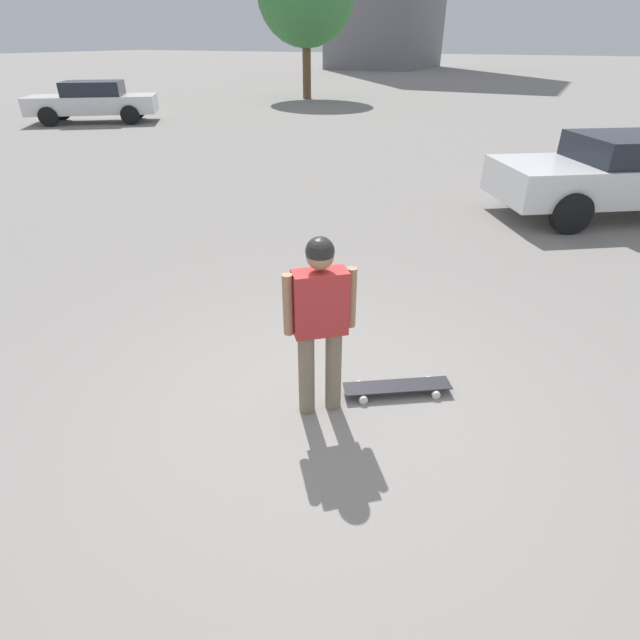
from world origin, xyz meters
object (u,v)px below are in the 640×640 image
at_px(person, 320,315).
at_px(skateboard, 397,387).
at_px(car_parked_near, 626,174).
at_px(car_parked_far, 93,101).

bearing_deg(person, skateboard, 2.68).
bearing_deg(person, car_parked_near, 31.80).
height_order(car_parked_near, car_parked_far, car_parked_far).
bearing_deg(person, car_parked_far, 103.05).
xyz_separation_m(person, skateboard, (-0.51, 0.54, -0.88)).
bearing_deg(car_parked_far, person, 107.22).
bearing_deg(skateboard, person, 10.22).
xyz_separation_m(person, car_parked_far, (-11.41, -15.58, -0.19)).
relative_size(skateboard, car_parked_near, 0.20).
bearing_deg(car_parked_near, car_parked_far, -46.24).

